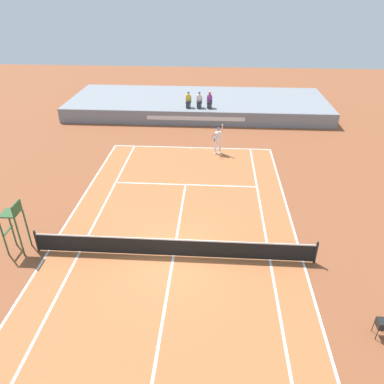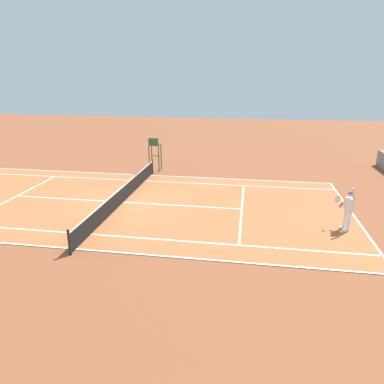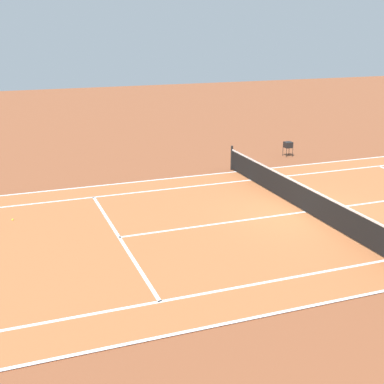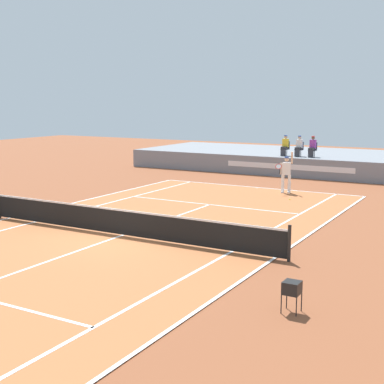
# 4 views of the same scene
# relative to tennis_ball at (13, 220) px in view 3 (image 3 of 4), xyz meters

# --- Properties ---
(ground_plane) EXTENTS (80.00, 80.00, 0.00)m
(ground_plane) POSITION_rel_tennis_ball_xyz_m (-2.65, -9.31, -0.03)
(ground_plane) COLOR brown
(court) EXTENTS (11.08, 23.88, 0.03)m
(court) POSITION_rel_tennis_ball_xyz_m (-2.65, -9.31, -0.02)
(court) COLOR #B76638
(court) RESTS_ON ground
(net) EXTENTS (11.98, 0.10, 1.07)m
(net) POSITION_rel_tennis_ball_xyz_m (-2.65, -9.31, 0.49)
(net) COLOR black
(net) RESTS_ON ground
(tennis_ball) EXTENTS (0.07, 0.07, 0.07)m
(tennis_ball) POSITION_rel_tennis_ball_xyz_m (0.00, 0.00, 0.00)
(tennis_ball) COLOR #D1E533
(tennis_ball) RESTS_ON ground
(ball_hopper) EXTENTS (0.36, 0.36, 0.70)m
(ball_hopper) POSITION_rel_tennis_ball_xyz_m (4.63, -12.90, 0.54)
(ball_hopper) COLOR black
(ball_hopper) RESTS_ON ground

